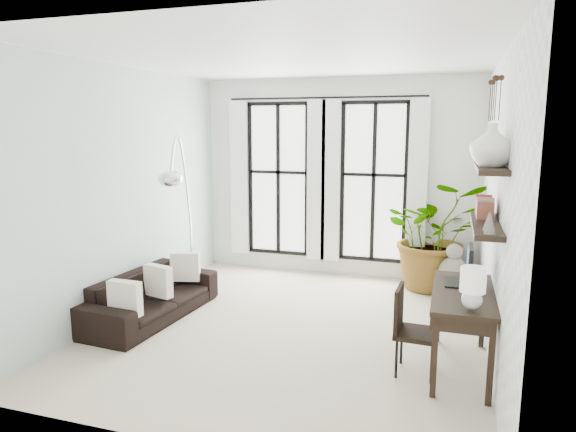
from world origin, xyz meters
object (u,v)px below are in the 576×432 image
at_px(sofa, 152,296).
at_px(arc_lamp, 180,174).
at_px(buddha, 453,277).
at_px(desk, 463,299).
at_px(desk_chair, 409,324).
at_px(plant, 434,235).

bearing_deg(sofa, arc_lamp, -4.87).
height_order(sofa, buddha, buddha).
bearing_deg(arc_lamp, sofa, -99.07).
height_order(desk, arc_lamp, arc_lamp).
bearing_deg(desk_chair, arc_lamp, 162.62).
xyz_separation_m(plant, buddha, (0.30, -0.48, -0.48)).
bearing_deg(arc_lamp, buddha, 19.29).
bearing_deg(sofa, desk_chair, -94.89).
distance_m(desk_chair, buddha, 2.45).
distance_m(plant, buddha, 0.74).
distance_m(desk, arc_lamp, 3.92).
relative_size(sofa, arc_lamp, 0.86).
bearing_deg(arc_lamp, plant, 27.83).
bearing_deg(desk_chair, sofa, 173.77).
distance_m(desk, buddha, 2.29).
relative_size(arc_lamp, buddha, 2.86).
bearing_deg(desk, sofa, 174.56).
xyz_separation_m(plant, desk_chair, (-0.12, -2.89, -0.33)).
bearing_deg(plant, buddha, -58.29).
height_order(desk_chair, buddha, desk_chair).
xyz_separation_m(desk_chair, buddha, (0.42, 2.41, -0.16)).
height_order(sofa, arc_lamp, arc_lamp).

